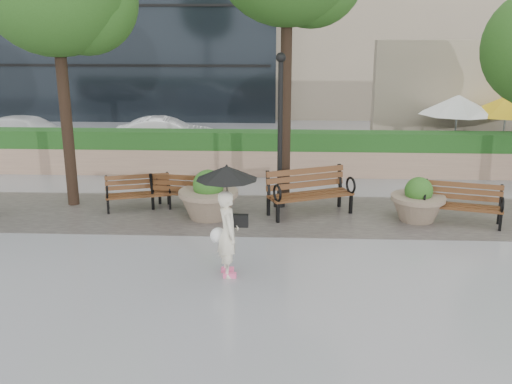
{
  "coord_description": "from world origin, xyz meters",
  "views": [
    {
      "loc": [
        1.38,
        -10.18,
        4.34
      ],
      "look_at": [
        0.84,
        1.13,
        1.1
      ],
      "focal_mm": 40.0,
      "sensor_mm": 36.0,
      "label": 1
    }
  ],
  "objects_px": {
    "planter_right": "(418,204)",
    "lamppost": "(280,142)",
    "bench_3": "(310,202)",
    "car_right": "(167,135)",
    "planter_left": "(209,199)",
    "bench_4": "(461,213)",
    "car_left": "(30,133)",
    "bench_1": "(139,200)",
    "bench_2": "(187,198)",
    "pedestrian": "(227,210)"
  },
  "relations": [
    {
      "from": "planter_right",
      "to": "lamppost",
      "type": "xyz_separation_m",
      "value": [
        -3.24,
        0.93,
        1.26
      ]
    },
    {
      "from": "planter_right",
      "to": "lamppost",
      "type": "relative_size",
      "value": 0.33
    },
    {
      "from": "bench_3",
      "to": "lamppost",
      "type": "bearing_deg",
      "value": 116.95
    },
    {
      "from": "bench_3",
      "to": "lamppost",
      "type": "height_order",
      "value": "lamppost"
    },
    {
      "from": "bench_3",
      "to": "car_right",
      "type": "bearing_deg",
      "value": 100.21
    },
    {
      "from": "planter_left",
      "to": "planter_right",
      "type": "distance_m",
      "value": 4.91
    },
    {
      "from": "bench_4",
      "to": "car_left",
      "type": "distance_m",
      "value": 15.7
    },
    {
      "from": "bench_1",
      "to": "bench_2",
      "type": "distance_m",
      "value": 1.21
    },
    {
      "from": "bench_4",
      "to": "car_right",
      "type": "distance_m",
      "value": 11.47
    },
    {
      "from": "bench_2",
      "to": "car_right",
      "type": "bearing_deg",
      "value": -66.12
    },
    {
      "from": "bench_4",
      "to": "bench_3",
      "type": "bearing_deg",
      "value": -173.66
    },
    {
      "from": "bench_4",
      "to": "car_right",
      "type": "relative_size",
      "value": 0.49
    },
    {
      "from": "planter_left",
      "to": "lamppost",
      "type": "relative_size",
      "value": 0.37
    },
    {
      "from": "bench_1",
      "to": "bench_4",
      "type": "bearing_deg",
      "value": -22.4
    },
    {
      "from": "pedestrian",
      "to": "lamppost",
      "type": "bearing_deg",
      "value": -26.59
    },
    {
      "from": "bench_3",
      "to": "car_right",
      "type": "relative_size",
      "value": 0.58
    },
    {
      "from": "bench_3",
      "to": "pedestrian",
      "type": "relative_size",
      "value": 1.07
    },
    {
      "from": "planter_left",
      "to": "car_left",
      "type": "relative_size",
      "value": 0.33
    },
    {
      "from": "bench_3",
      "to": "planter_right",
      "type": "xyz_separation_m",
      "value": [
        2.5,
        -0.33,
        0.08
      ]
    },
    {
      "from": "bench_1",
      "to": "car_left",
      "type": "xyz_separation_m",
      "value": [
        -5.86,
        7.15,
        0.36
      ]
    },
    {
      "from": "bench_1",
      "to": "bench_2",
      "type": "xyz_separation_m",
      "value": [
        1.21,
        0.08,
        0.03
      ]
    },
    {
      "from": "bench_1",
      "to": "lamppost",
      "type": "distance_m",
      "value": 3.8
    },
    {
      "from": "planter_left",
      "to": "car_left",
      "type": "height_order",
      "value": "car_left"
    },
    {
      "from": "bench_4",
      "to": "car_right",
      "type": "height_order",
      "value": "car_right"
    },
    {
      "from": "bench_2",
      "to": "car_left",
      "type": "bearing_deg",
      "value": -36.41
    },
    {
      "from": "bench_2",
      "to": "bench_4",
      "type": "bearing_deg",
      "value": -178.73
    },
    {
      "from": "bench_3",
      "to": "bench_2",
      "type": "bearing_deg",
      "value": 150.35
    },
    {
      "from": "bench_3",
      "to": "car_right",
      "type": "height_order",
      "value": "car_right"
    },
    {
      "from": "bench_1",
      "to": "planter_left",
      "type": "xyz_separation_m",
      "value": [
        1.83,
        -0.6,
        0.21
      ]
    },
    {
      "from": "bench_4",
      "to": "planter_right",
      "type": "xyz_separation_m",
      "value": [
        -0.96,
        0.2,
        0.13
      ]
    },
    {
      "from": "bench_2",
      "to": "car_left",
      "type": "relative_size",
      "value": 0.43
    },
    {
      "from": "bench_3",
      "to": "planter_right",
      "type": "bearing_deg",
      "value": -31.51
    },
    {
      "from": "car_right",
      "to": "car_left",
      "type": "bearing_deg",
      "value": 81.35
    },
    {
      "from": "planter_right",
      "to": "car_right",
      "type": "relative_size",
      "value": 0.33
    },
    {
      "from": "bench_3",
      "to": "bench_4",
      "type": "bearing_deg",
      "value": -32.75
    },
    {
      "from": "bench_4",
      "to": "planter_left",
      "type": "bearing_deg",
      "value": -166.36
    },
    {
      "from": "lamppost",
      "to": "car_right",
      "type": "relative_size",
      "value": 1.01
    },
    {
      "from": "bench_4",
      "to": "lamppost",
      "type": "height_order",
      "value": "lamppost"
    },
    {
      "from": "lamppost",
      "to": "pedestrian",
      "type": "xyz_separation_m",
      "value": [
        -0.9,
        -4.19,
        -0.44
      ]
    },
    {
      "from": "bench_4",
      "to": "lamppost",
      "type": "distance_m",
      "value": 4.57
    },
    {
      "from": "bench_1",
      "to": "bench_3",
      "type": "relative_size",
      "value": 0.77
    },
    {
      "from": "bench_3",
      "to": "lamppost",
      "type": "relative_size",
      "value": 0.57
    },
    {
      "from": "bench_3",
      "to": "car_left",
      "type": "bearing_deg",
      "value": 119.91
    },
    {
      "from": "car_right",
      "to": "pedestrian",
      "type": "xyz_separation_m",
      "value": [
        3.3,
        -10.85,
        0.62
      ]
    },
    {
      "from": "lamppost",
      "to": "planter_left",
      "type": "bearing_deg",
      "value": -149.34
    },
    {
      "from": "bench_3",
      "to": "lamppost",
      "type": "xyz_separation_m",
      "value": [
        -0.74,
        0.6,
        1.35
      ]
    },
    {
      "from": "car_left",
      "to": "car_right",
      "type": "bearing_deg",
      "value": -84.87
    },
    {
      "from": "bench_1",
      "to": "planter_right",
      "type": "distance_m",
      "value": 6.77
    },
    {
      "from": "bench_1",
      "to": "planter_left",
      "type": "bearing_deg",
      "value": -34.98
    },
    {
      "from": "car_left",
      "to": "pedestrian",
      "type": "relative_size",
      "value": 2.08
    }
  ]
}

